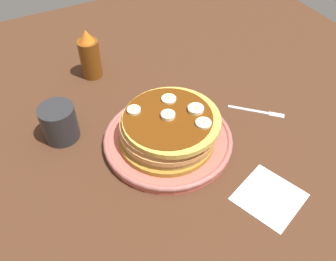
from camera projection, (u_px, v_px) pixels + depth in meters
The scene contains 12 objects.
ground_plane at pixel (168, 148), 78.80cm from camera, with size 140.00×140.00×3.00cm, color #422616.
plate at pixel (168, 139), 76.94cm from camera, with size 27.28×27.28×2.07cm.
pancake_stack at pixel (169, 128), 74.16cm from camera, with size 20.47×20.94×5.98cm.
banana_slice_0 at pixel (168, 115), 72.18cm from camera, with size 2.87×2.87×1.04cm.
banana_slice_1 at pixel (169, 99), 75.74cm from camera, with size 3.07×3.07×0.71cm.
banana_slice_2 at pixel (203, 123), 70.65cm from camera, with size 3.11×3.11×0.75cm.
banana_slice_3 at pixel (134, 110), 73.18cm from camera, with size 2.76×2.76×0.88cm.
banana_slice_4 at pixel (196, 109), 73.32cm from camera, with size 3.27×3.27×1.01cm.
coffee_mug at pixel (59, 121), 76.48cm from camera, with size 10.61×7.51×7.97cm.
napkin at pixel (269, 197), 67.93cm from camera, with size 11.00×11.00×0.30cm, color white.
fork at pixel (259, 112), 84.33cm from camera, with size 9.61×10.15×0.50cm.
syrup_bottle at pixel (90, 56), 90.46cm from camera, with size 5.14×5.14×13.03cm.
Camera 1 is at (-46.71, 24.30, 57.24)cm, focal length 38.90 mm.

